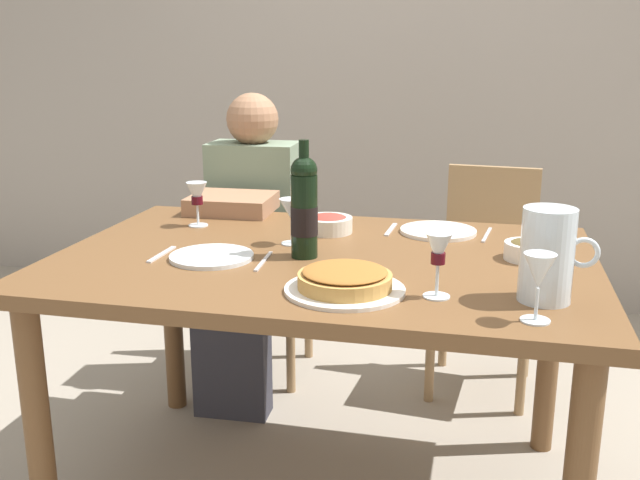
# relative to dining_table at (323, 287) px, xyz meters

# --- Properties ---
(back_wall) EXTENTS (8.00, 0.10, 2.80)m
(back_wall) POSITION_rel_dining_table_xyz_m (0.00, 1.90, 0.73)
(back_wall) COLOR #A3998E
(back_wall) RESTS_ON ground
(dining_table) EXTENTS (1.50, 1.00, 0.76)m
(dining_table) POSITION_rel_dining_table_xyz_m (0.00, 0.00, 0.00)
(dining_table) COLOR brown
(dining_table) RESTS_ON ground
(wine_bottle) EXTENTS (0.08, 0.08, 0.33)m
(wine_bottle) POSITION_rel_dining_table_xyz_m (-0.05, -0.02, 0.23)
(wine_bottle) COLOR black
(wine_bottle) RESTS_ON dining_table
(water_pitcher) EXTENTS (0.17, 0.12, 0.22)m
(water_pitcher) POSITION_rel_dining_table_xyz_m (0.58, -0.25, 0.19)
(water_pitcher) COLOR silver
(water_pitcher) RESTS_ON dining_table
(baked_tart) EXTENTS (0.29, 0.29, 0.06)m
(baked_tart) POSITION_rel_dining_table_xyz_m (0.12, -0.29, 0.12)
(baked_tart) COLOR white
(baked_tart) RESTS_ON dining_table
(salad_bowl) EXTENTS (0.15, 0.15, 0.06)m
(salad_bowl) POSITION_rel_dining_table_xyz_m (-0.04, 0.26, 0.12)
(salad_bowl) COLOR silver
(salad_bowl) RESTS_ON dining_table
(olive_bowl) EXTENTS (0.13, 0.13, 0.06)m
(olive_bowl) POSITION_rel_dining_table_xyz_m (0.56, 0.09, 0.12)
(olive_bowl) COLOR white
(olive_bowl) RESTS_ON dining_table
(wine_glass_left_diner) EXTENTS (0.07, 0.07, 0.14)m
(wine_glass_left_diner) POSITION_rel_dining_table_xyz_m (-0.48, 0.24, 0.19)
(wine_glass_left_diner) COLOR silver
(wine_glass_left_diner) RESTS_ON dining_table
(wine_glass_right_diner) EXTENTS (0.06, 0.06, 0.15)m
(wine_glass_right_diner) POSITION_rel_dining_table_xyz_m (0.34, -0.28, 0.20)
(wine_glass_right_diner) COLOR silver
(wine_glass_right_diner) RESTS_ON dining_table
(wine_glass_centre) EXTENTS (0.07, 0.07, 0.14)m
(wine_glass_centre) POSITION_rel_dining_table_xyz_m (-0.12, 0.10, 0.19)
(wine_glass_centre) COLOR silver
(wine_glass_centre) RESTS_ON dining_table
(wine_glass_spare) EXTENTS (0.07, 0.07, 0.15)m
(wine_glass_spare) POSITION_rel_dining_table_xyz_m (0.55, -0.39, 0.20)
(wine_glass_spare) COLOR silver
(wine_glass_spare) RESTS_ON dining_table
(dinner_plate_left_setting) EXTENTS (0.23, 0.23, 0.01)m
(dinner_plate_left_setting) POSITION_rel_dining_table_xyz_m (-0.30, -0.10, 0.10)
(dinner_plate_left_setting) COLOR silver
(dinner_plate_left_setting) RESTS_ON dining_table
(dinner_plate_right_setting) EXTENTS (0.24, 0.24, 0.01)m
(dinner_plate_right_setting) POSITION_rel_dining_table_xyz_m (0.30, 0.33, 0.10)
(dinner_plate_right_setting) COLOR white
(dinner_plate_right_setting) RESTS_ON dining_table
(fork_left_setting) EXTENTS (0.02, 0.16, 0.00)m
(fork_left_setting) POSITION_rel_dining_table_xyz_m (-0.45, -0.10, 0.09)
(fork_left_setting) COLOR silver
(fork_left_setting) RESTS_ON dining_table
(knife_left_setting) EXTENTS (0.02, 0.18, 0.00)m
(knife_left_setting) POSITION_rel_dining_table_xyz_m (-0.15, -0.10, 0.09)
(knife_left_setting) COLOR silver
(knife_left_setting) RESTS_ON dining_table
(knife_right_setting) EXTENTS (0.03, 0.18, 0.00)m
(knife_right_setting) POSITION_rel_dining_table_xyz_m (0.45, 0.33, 0.09)
(knife_right_setting) COLOR silver
(knife_right_setting) RESTS_ON dining_table
(spoon_right_setting) EXTENTS (0.02, 0.16, 0.00)m
(spoon_right_setting) POSITION_rel_dining_table_xyz_m (0.15, 0.33, 0.09)
(spoon_right_setting) COLOR silver
(spoon_right_setting) RESTS_ON dining_table
(chair_left) EXTENTS (0.41, 0.41, 0.87)m
(chair_left) POSITION_rel_dining_table_xyz_m (-0.45, 0.87, -0.17)
(chair_left) COLOR #9E7A51
(chair_left) RESTS_ON ground
(diner_left) EXTENTS (0.35, 0.51, 1.16)m
(diner_left) POSITION_rel_dining_table_xyz_m (-0.45, 0.63, -0.05)
(diner_left) COLOR gray
(diner_left) RESTS_ON ground
(chair_right) EXTENTS (0.43, 0.43, 0.87)m
(chair_right) POSITION_rel_dining_table_xyz_m (0.46, 0.91, -0.17)
(chair_right) COLOR #9E7A51
(chair_right) RESTS_ON ground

